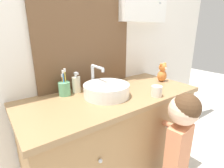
{
  "coord_description": "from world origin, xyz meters",
  "views": [
    {
      "loc": [
        -0.72,
        -0.66,
        1.32
      ],
      "look_at": [
        -0.04,
        0.25,
        0.96
      ],
      "focal_mm": 28.0,
      "sensor_mm": 36.0,
      "label": 1
    }
  ],
  "objects": [
    {
      "name": "wall_back",
      "position": [
        0.03,
        0.62,
        1.28
      ],
      "size": [
        3.2,
        0.18,
        2.5
      ],
      "color": "silver",
      "rests_on": "ground_plane"
    },
    {
      "name": "soap_dispenser",
      "position": [
        -0.19,
        0.5,
        0.92
      ],
      "size": [
        0.06,
        0.06,
        0.16
      ],
      "color": "beige",
      "rests_on": "vanity_counter"
    },
    {
      "name": "toothbrush_holder",
      "position": [
        -0.29,
        0.49,
        0.91
      ],
      "size": [
        0.08,
        0.08,
        0.2
      ],
      "color": "#66B27F",
      "rests_on": "vanity_counter"
    },
    {
      "name": "teddy_bear",
      "position": [
        0.56,
        0.3,
        0.94
      ],
      "size": [
        0.09,
        0.08,
        0.17
      ],
      "color": "orange",
      "rests_on": "vanity_counter"
    },
    {
      "name": "sink_basin",
      "position": [
        -0.06,
        0.31,
        0.91
      ],
      "size": [
        0.32,
        0.38,
        0.2
      ],
      "color": "white",
      "rests_on": "vanity_counter"
    },
    {
      "name": "vanity_counter",
      "position": [
        0.0,
        0.3,
        0.43
      ],
      "size": [
        1.33,
        0.59,
        0.86
      ],
      "color": "#A37A4C",
      "rests_on": "ground_plane"
    },
    {
      "name": "child_figure",
      "position": [
        0.22,
        -0.14,
        0.62
      ],
      "size": [
        0.19,
        0.46,
        0.95
      ],
      "color": "slate",
      "rests_on": "ground_plane"
    },
    {
      "name": "drinking_cup",
      "position": [
        0.23,
        0.09,
        0.9
      ],
      "size": [
        0.08,
        0.08,
        0.08
      ],
      "primitive_type": "cylinder",
      "color": "silver",
      "rests_on": "vanity_counter"
    }
  ]
}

